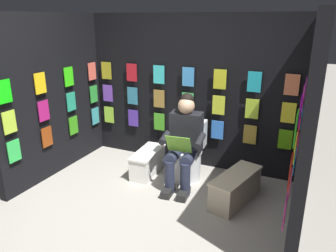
# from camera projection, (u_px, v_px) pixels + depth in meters

# --- Properties ---
(ground_plane) EXTENTS (30.00, 30.00, 0.00)m
(ground_plane) POSITION_uv_depth(u_px,v_px,m) (117.00, 237.00, 3.22)
(ground_plane) COLOR #9E998E
(display_wall_back) EXTENTS (3.19, 0.14, 2.14)m
(display_wall_back) POSITION_uv_depth(u_px,v_px,m) (190.00, 92.00, 4.59)
(display_wall_back) COLOR black
(display_wall_back) RESTS_ON ground
(display_wall_left) EXTENTS (0.14, 1.93, 2.14)m
(display_wall_left) POSITION_uv_depth(u_px,v_px,m) (308.00, 128.00, 3.09)
(display_wall_left) COLOR black
(display_wall_left) RESTS_ON ground
(display_wall_right) EXTENTS (0.14, 1.93, 2.14)m
(display_wall_right) POSITION_uv_depth(u_px,v_px,m) (52.00, 96.00, 4.33)
(display_wall_right) COLOR black
(display_wall_right) RESTS_ON ground
(toilet) EXTENTS (0.43, 0.57, 0.77)m
(toilet) POSITION_uv_depth(u_px,v_px,m) (188.00, 154.00, 4.34)
(toilet) COLOR white
(toilet) RESTS_ON ground
(person_reading) EXTENTS (0.55, 0.71, 1.19)m
(person_reading) POSITION_uv_depth(u_px,v_px,m) (184.00, 141.00, 4.05)
(person_reading) COLOR black
(person_reading) RESTS_ON ground
(comic_longbox_near) EXTENTS (0.31, 0.69, 0.33)m
(comic_longbox_near) POSITION_uv_depth(u_px,v_px,m) (148.00, 162.00, 4.48)
(comic_longbox_near) COLOR white
(comic_longbox_near) RESTS_ON ground
(comic_longbox_far) EXTENTS (0.49, 0.86, 0.35)m
(comic_longbox_far) POSITION_uv_depth(u_px,v_px,m) (235.00, 188.00, 3.78)
(comic_longbox_far) COLOR beige
(comic_longbox_far) RESTS_ON ground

